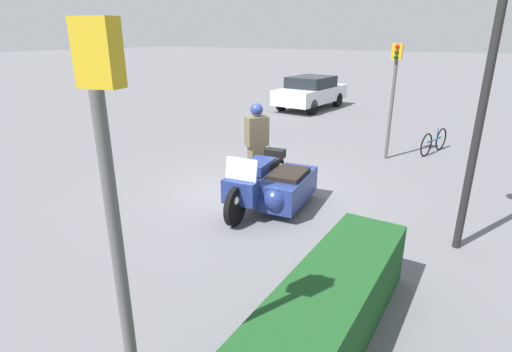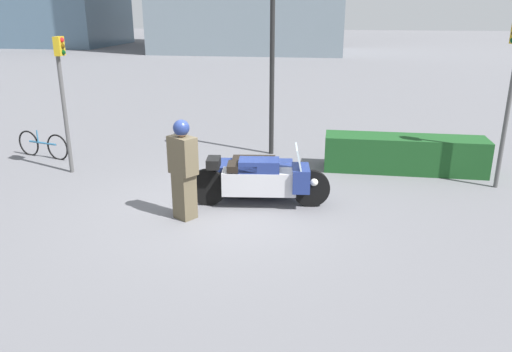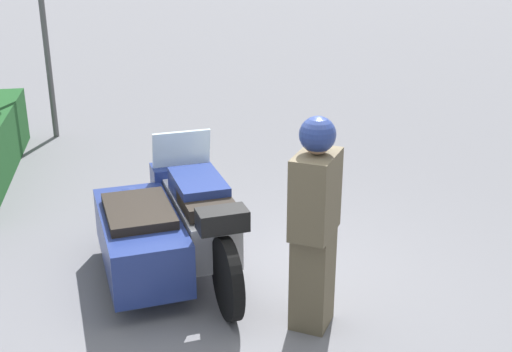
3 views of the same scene
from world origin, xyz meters
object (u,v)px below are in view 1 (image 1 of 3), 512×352
object	(u,v)px
hedge_bush_curbside	(324,318)
officer_rider	(257,141)
traffic_light_near	(115,203)
traffic_light_far	(394,84)
twin_lamp_post	(497,29)
bicycle_parked	(434,142)
police_motorcycle	(273,185)
parked_car_background	(311,92)

from	to	relation	value
hedge_bush_curbside	officer_rider	bearing A→B (deg)	-141.00
traffic_light_near	officer_rider	bearing A→B (deg)	10.25
officer_rider	traffic_light_far	world-z (taller)	traffic_light_far
twin_lamp_post	bicycle_parked	world-z (taller)	twin_lamp_post
police_motorcycle	traffic_light_far	distance (m)	4.90
officer_rider	bicycle_parked	size ratio (longest dim) A/B	1.13
officer_rider	bicycle_parked	distance (m)	5.66
traffic_light_far	bicycle_parked	world-z (taller)	traffic_light_far
traffic_light_near	parked_car_background	size ratio (longest dim) A/B	0.81
officer_rider	traffic_light_far	size ratio (longest dim) A/B	0.60
police_motorcycle	officer_rider	world-z (taller)	officer_rider
police_motorcycle	officer_rider	distance (m)	1.71
hedge_bush_curbside	traffic_light_far	size ratio (longest dim) A/B	1.19
hedge_bush_curbside	parked_car_background	distance (m)	15.06
officer_rider	parked_car_background	bearing A→B (deg)	140.43
twin_lamp_post	bicycle_parked	xyz separation A→B (m)	(-5.66, -1.24, -3.00)
parked_car_background	hedge_bush_curbside	bearing A→B (deg)	-150.67
hedge_bush_curbside	parked_car_background	xyz separation A→B (m)	(-13.68, -6.30, 0.36)
police_motorcycle	bicycle_parked	size ratio (longest dim) A/B	1.68
bicycle_parked	traffic_light_far	bearing A→B (deg)	-22.13
traffic_light_far	parked_car_background	size ratio (longest dim) A/B	0.73
traffic_light_far	parked_car_background	distance (m)	8.03
twin_lamp_post	parked_car_background	distance (m)	13.00
police_motorcycle	hedge_bush_curbside	bearing A→B (deg)	30.68
hedge_bush_curbside	traffic_light_near	distance (m)	2.66
police_motorcycle	hedge_bush_curbside	distance (m)	3.79
officer_rider	traffic_light_near	world-z (taller)	traffic_light_near
police_motorcycle	hedge_bush_curbside	size ratio (longest dim) A/B	0.74
officer_rider	hedge_bush_curbside	distance (m)	5.45
hedge_bush_curbside	traffic_light_far	bearing A→B (deg)	-170.44
police_motorcycle	traffic_light_far	size ratio (longest dim) A/B	0.89
traffic_light_near	bicycle_parked	distance (m)	10.84
officer_rider	hedge_bush_curbside	bearing A→B (deg)	-17.56
officer_rider	traffic_light_far	xyz separation A→B (m)	(-3.32, 2.15, 1.07)
parked_car_background	traffic_light_far	bearing A→B (deg)	-136.05
police_motorcycle	parked_car_background	size ratio (longest dim) A/B	0.65
hedge_bush_curbside	bicycle_parked	xyz separation A→B (m)	(-8.87, -0.26, -0.09)
twin_lamp_post	parked_car_background	size ratio (longest dim) A/B	1.04
police_motorcycle	traffic_light_near	distance (m)	5.29
hedge_bush_curbside	traffic_light_near	size ratio (longest dim) A/B	1.08
parked_car_background	bicycle_parked	xyz separation A→B (m)	(4.80, 6.05, -0.45)
officer_rider	bicycle_parked	world-z (taller)	officer_rider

